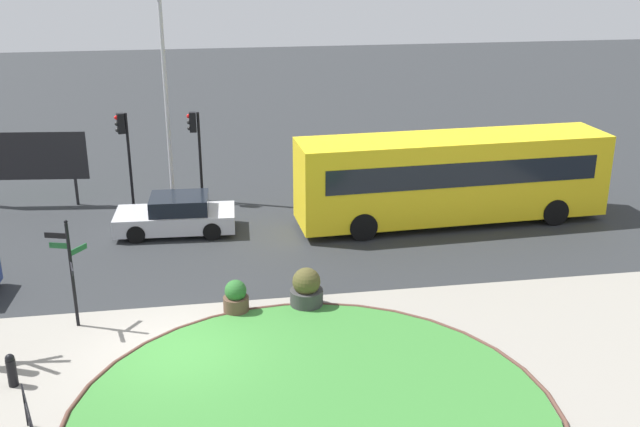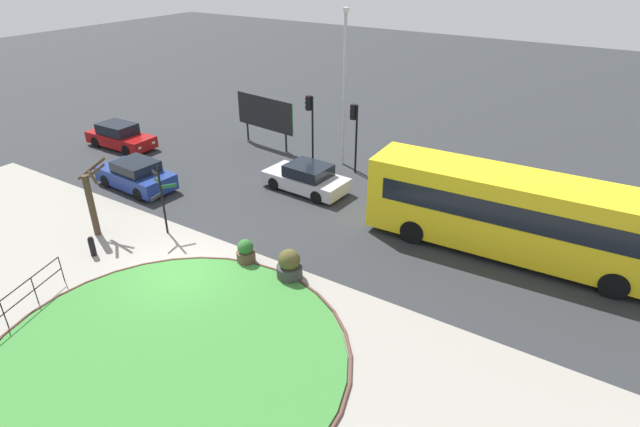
{
  "view_description": "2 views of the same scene",
  "coord_description": "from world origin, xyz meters",
  "px_view_note": "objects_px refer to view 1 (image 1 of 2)",
  "views": [
    {
      "loc": [
        0.81,
        -16.97,
        9.8
      ],
      "look_at": [
        4.16,
        3.22,
        2.41
      ],
      "focal_mm": 41.88,
      "sensor_mm": 36.0,
      "label": 1
    },
    {
      "loc": [
        12.87,
        -10.35,
        10.88
      ],
      "look_at": [
        4.07,
        3.35,
        2.26
      ],
      "focal_mm": 28.68,
      "sensor_mm": 36.0,
      "label": 2
    }
  ],
  "objects_px": {
    "bus_yellow": "(452,177)",
    "traffic_light_far": "(195,137)",
    "planter_kerbside": "(236,298)",
    "bollard_foreground": "(12,370)",
    "car_near_lane": "(177,216)",
    "planter_near_signpost": "(306,290)",
    "traffic_light_near": "(124,139)",
    "billboard_left": "(31,157)",
    "lamppost_tall": "(166,92)",
    "signpost_directional": "(70,266)"
  },
  "relations": [
    {
      "from": "car_near_lane",
      "to": "bus_yellow",
      "type": "bearing_deg",
      "value": 179.82
    },
    {
      "from": "bollard_foreground",
      "to": "car_near_lane",
      "type": "height_order",
      "value": "car_near_lane"
    },
    {
      "from": "signpost_directional",
      "to": "traffic_light_near",
      "type": "xyz_separation_m",
      "value": [
        0.69,
        9.94,
        0.97
      ]
    },
    {
      "from": "bus_yellow",
      "to": "car_near_lane",
      "type": "xyz_separation_m",
      "value": [
        -10.07,
        0.55,
        -1.12
      ]
    },
    {
      "from": "car_near_lane",
      "to": "planter_kerbside",
      "type": "xyz_separation_m",
      "value": [
        1.73,
        -6.69,
        -0.18
      ]
    },
    {
      "from": "bollard_foreground",
      "to": "planter_kerbside",
      "type": "relative_size",
      "value": 0.85
    },
    {
      "from": "billboard_left",
      "to": "planter_kerbside",
      "type": "relative_size",
      "value": 4.34
    },
    {
      "from": "signpost_directional",
      "to": "traffic_light_near",
      "type": "height_order",
      "value": "traffic_light_near"
    },
    {
      "from": "traffic_light_near",
      "to": "signpost_directional",
      "type": "bearing_deg",
      "value": 71.19
    },
    {
      "from": "bus_yellow",
      "to": "lamppost_tall",
      "type": "height_order",
      "value": "lamppost_tall"
    },
    {
      "from": "signpost_directional",
      "to": "car_near_lane",
      "type": "bearing_deg",
      "value": 68.86
    },
    {
      "from": "traffic_light_near",
      "to": "planter_kerbside",
      "type": "distance_m",
      "value": 10.8
    },
    {
      "from": "lamppost_tall",
      "to": "bus_yellow",
      "type": "bearing_deg",
      "value": -23.52
    },
    {
      "from": "signpost_directional",
      "to": "bus_yellow",
      "type": "xyz_separation_m",
      "value": [
        12.67,
        6.18,
        -0.02
      ]
    },
    {
      "from": "signpost_directional",
      "to": "bus_yellow",
      "type": "bearing_deg",
      "value": 25.98
    },
    {
      "from": "car_near_lane",
      "to": "billboard_left",
      "type": "distance_m",
      "value": 6.97
    },
    {
      "from": "signpost_directional",
      "to": "traffic_light_far",
      "type": "relative_size",
      "value": 0.84
    },
    {
      "from": "billboard_left",
      "to": "planter_near_signpost",
      "type": "distance_m",
      "value": 14.17
    },
    {
      "from": "bollard_foreground",
      "to": "car_near_lane",
      "type": "distance_m",
      "value": 10.23
    },
    {
      "from": "car_near_lane",
      "to": "planter_near_signpost",
      "type": "bearing_deg",
      "value": 122.33
    },
    {
      "from": "traffic_light_far",
      "to": "billboard_left",
      "type": "height_order",
      "value": "traffic_light_far"
    },
    {
      "from": "bus_yellow",
      "to": "traffic_light_near",
      "type": "xyz_separation_m",
      "value": [
        -11.98,
        3.77,
        0.99
      ]
    },
    {
      "from": "bus_yellow",
      "to": "planter_near_signpost",
      "type": "distance_m",
      "value": 8.87
    },
    {
      "from": "traffic_light_near",
      "to": "planter_near_signpost",
      "type": "bearing_deg",
      "value": 104.99
    },
    {
      "from": "traffic_light_far",
      "to": "planter_kerbside",
      "type": "relative_size",
      "value": 3.65
    },
    {
      "from": "planter_kerbside",
      "to": "bollard_foreground",
      "type": "bearing_deg",
      "value": -152.17
    },
    {
      "from": "bus_yellow",
      "to": "traffic_light_far",
      "type": "distance_m",
      "value": 10.05
    },
    {
      "from": "bus_yellow",
      "to": "car_near_lane",
      "type": "relative_size",
      "value": 2.67
    },
    {
      "from": "bollard_foreground",
      "to": "car_near_lane",
      "type": "relative_size",
      "value": 0.2
    },
    {
      "from": "planter_kerbside",
      "to": "traffic_light_far",
      "type": "bearing_deg",
      "value": 95.24
    },
    {
      "from": "bollard_foreground",
      "to": "traffic_light_far",
      "type": "xyz_separation_m",
      "value": [
        4.49,
        12.79,
        2.27
      ]
    },
    {
      "from": "billboard_left",
      "to": "planter_near_signpost",
      "type": "xyz_separation_m",
      "value": [
        9.32,
        -10.57,
        -1.45
      ]
    },
    {
      "from": "traffic_light_near",
      "to": "car_near_lane",
      "type": "bearing_deg",
      "value": 105.89
    },
    {
      "from": "lamppost_tall",
      "to": "signpost_directional",
      "type": "bearing_deg",
      "value": -102.52
    },
    {
      "from": "bus_yellow",
      "to": "planter_kerbside",
      "type": "height_order",
      "value": "bus_yellow"
    },
    {
      "from": "car_near_lane",
      "to": "billboard_left",
      "type": "height_order",
      "value": "billboard_left"
    },
    {
      "from": "traffic_light_near",
      "to": "billboard_left",
      "type": "relative_size",
      "value": 0.85
    },
    {
      "from": "signpost_directional",
      "to": "car_near_lane",
      "type": "height_order",
      "value": "signpost_directional"
    },
    {
      "from": "car_near_lane",
      "to": "lamppost_tall",
      "type": "xyz_separation_m",
      "value": [
        -0.24,
        3.93,
        3.73
      ]
    },
    {
      "from": "bus_yellow",
      "to": "planter_kerbside",
      "type": "bearing_deg",
      "value": -146.24
    },
    {
      "from": "bollard_foreground",
      "to": "planter_kerbside",
      "type": "distance_m",
      "value": 6.1
    },
    {
      "from": "bollard_foreground",
      "to": "planter_near_signpost",
      "type": "bearing_deg",
      "value": 21.42
    },
    {
      "from": "bollard_foreground",
      "to": "billboard_left",
      "type": "height_order",
      "value": "billboard_left"
    },
    {
      "from": "car_near_lane",
      "to": "billboard_left",
      "type": "xyz_separation_m",
      "value": [
        -5.59,
        3.93,
        1.36
      ]
    },
    {
      "from": "car_near_lane",
      "to": "bollard_foreground",
      "type": "bearing_deg",
      "value": 71.9
    },
    {
      "from": "traffic_light_near",
      "to": "planter_kerbside",
      "type": "bearing_deg",
      "value": 95.32
    },
    {
      "from": "traffic_light_far",
      "to": "planter_kerbside",
      "type": "height_order",
      "value": "traffic_light_far"
    },
    {
      "from": "signpost_directional",
      "to": "bus_yellow",
      "type": "distance_m",
      "value": 14.1
    },
    {
      "from": "traffic_light_far",
      "to": "planter_near_signpost",
      "type": "xyz_separation_m",
      "value": [
        2.92,
        -9.88,
        -2.16
      ]
    },
    {
      "from": "car_near_lane",
      "to": "planter_kerbside",
      "type": "distance_m",
      "value": 6.91
    }
  ]
}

